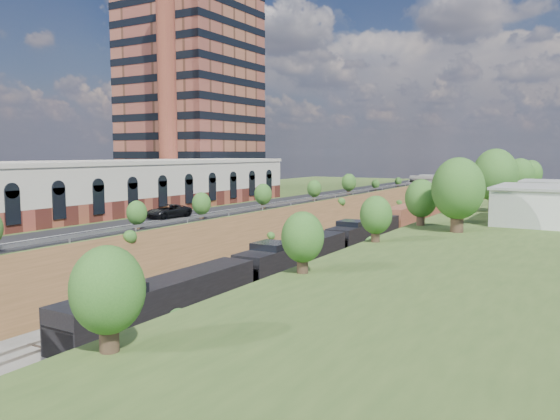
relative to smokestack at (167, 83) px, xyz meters
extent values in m
cube|color=#395322|center=(3.00, 4.00, -22.50)|extent=(44.00, 180.00, 5.00)
cube|color=brown|center=(25.00, 4.00, -25.00)|extent=(10.00, 180.00, 10.00)
cube|color=brown|center=(47.00, 4.00, -25.00)|extent=(10.00, 180.00, 10.00)
cube|color=gray|center=(33.40, 4.00, -24.91)|extent=(1.58, 180.00, 0.18)
cube|color=gray|center=(38.60, 4.00, -24.91)|extent=(1.58, 180.00, 0.18)
cube|color=black|center=(20.50, 4.00, -19.95)|extent=(8.00, 180.00, 0.10)
cube|color=#99999E|center=(24.60, 4.00, -19.45)|extent=(0.06, 171.00, 0.30)
cube|color=brown|center=(8.00, -18.00, -18.90)|extent=(14.00, 62.00, 2.20)
cube|color=beige|center=(8.00, -18.00, -15.65)|extent=(14.00, 62.00, 4.30)
cube|color=beige|center=(8.00, -18.00, -13.25)|extent=(14.30, 62.30, 0.50)
cube|color=brown|center=(-8.00, 16.00, 2.00)|extent=(22.00, 22.00, 44.00)
cylinder|color=brown|center=(0.00, 0.00, 0.00)|extent=(3.20, 3.20, 40.00)
cube|color=gray|center=(24.50, 66.00, -21.90)|extent=(1.50, 8.00, 6.20)
cube|color=gray|center=(47.50, 66.00, -21.90)|extent=(1.50, 8.00, 6.20)
cube|color=gray|center=(36.00, 66.00, -18.80)|extent=(24.00, 8.00, 1.00)
cube|color=gray|center=(36.00, 62.00, -18.00)|extent=(24.00, 0.30, 0.80)
cube|color=gray|center=(36.00, 70.00, -18.00)|extent=(24.00, 0.30, 0.80)
cube|color=silver|center=(59.50, -4.00, -18.00)|extent=(9.00, 12.00, 4.00)
cube|color=silver|center=(59.00, 18.00, -18.20)|extent=(8.00, 10.00, 3.60)
cylinder|color=#473323|center=(53.00, -16.00, -18.69)|extent=(1.30, 1.30, 2.62)
ellipsoid|color=#2F5E21|center=(53.00, -16.00, -15.54)|extent=(5.25, 5.25, 6.30)
cylinder|color=#473323|center=(24.20, -36.00, -19.39)|extent=(0.66, 0.66, 1.22)
ellipsoid|color=#2F5E21|center=(24.20, -36.00, -17.92)|extent=(2.45, 2.45, 2.94)
cube|color=black|center=(38.60, -49.67, -24.55)|extent=(2.40, 4.00, 0.90)
cube|color=black|center=(38.60, -43.44, -22.60)|extent=(3.08, 18.45, 3.01)
cube|color=black|center=(38.60, -51.17, -23.20)|extent=(2.83, 3.00, 1.80)
cube|color=silver|center=(38.60, -51.17, -22.20)|extent=(2.83, 3.00, 0.15)
cube|color=black|center=(38.60, -48.17, -20.90)|extent=(3.01, 3.10, 0.90)
cube|color=black|center=(38.60, -23.99, -22.60)|extent=(3.08, 18.45, 3.01)
cube|color=black|center=(38.60, -4.54, -22.60)|extent=(3.08, 18.45, 3.01)
cube|color=brown|center=(38.60, 71.20, -22.25)|extent=(3.08, 131.02, 3.69)
imported|color=black|center=(19.76, -22.16, -19.08)|extent=(3.57, 6.21, 1.63)
camera|label=1|loc=(65.41, -72.57, -11.95)|focal=35.00mm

